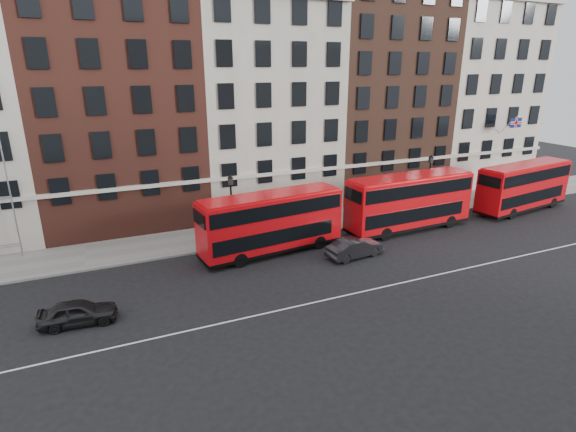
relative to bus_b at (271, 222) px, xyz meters
name	(u,v)px	position (x,y,z in m)	size (l,w,h in m)	color
ground	(359,276)	(3.86, -5.88, -2.42)	(120.00, 120.00, 0.00)	black
pavement	(293,225)	(3.86, 4.62, -2.35)	(80.00, 5.00, 0.15)	gray
kerb	(306,235)	(3.86, 2.12, -2.34)	(80.00, 0.30, 0.16)	gray
road_centre_line	(376,289)	(3.86, -7.88, -2.42)	(70.00, 0.12, 0.01)	white
building_terrace	(258,98)	(3.56, 12.00, 7.82)	(64.00, 11.95, 22.00)	#BBB0A2
bus_b	(271,222)	(0.00, 0.00, 0.00)	(10.97, 3.78, 4.52)	red
bus_c	(409,201)	(12.27, 0.00, 0.10)	(11.31, 3.17, 4.71)	red
bus_d	(523,186)	(25.49, 0.00, 0.00)	(10.99, 4.04, 4.52)	red
car_rear	(78,312)	(-12.99, -4.84, -1.75)	(1.59, 3.96, 1.35)	#232326
car_front	(355,248)	(5.25, -3.14, -1.71)	(1.51, 4.32, 1.42)	#242326
lamp_post_left	(231,206)	(-2.06, 2.91, 0.66)	(0.44, 0.44, 5.33)	black
lamp_post_right	(429,180)	(16.98, 3.21, 0.66)	(0.44, 0.44, 5.33)	black
traffic_light	(509,179)	(26.42, 2.48, 0.02)	(0.25, 0.45, 3.27)	black
iron_railings	(283,212)	(3.86, 6.82, -1.77)	(6.60, 0.06, 1.00)	black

